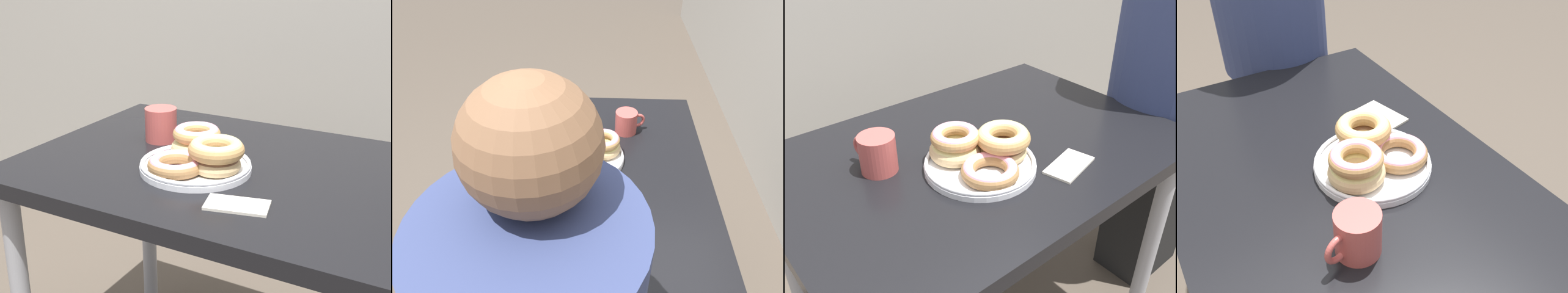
{
  "view_description": "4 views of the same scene",
  "coord_description": "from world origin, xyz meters",
  "views": [
    {
      "loc": [
        0.52,
        -0.98,
        1.26
      ],
      "look_at": [
        -0.06,
        0.07,
        0.83
      ],
      "focal_mm": 50.0,
      "sensor_mm": 36.0,
      "label": 1
    },
    {
      "loc": [
        1.03,
        0.12,
        1.66
      ],
      "look_at": [
        -0.06,
        0.07,
        0.83
      ],
      "focal_mm": 35.0,
      "sensor_mm": 36.0,
      "label": 2
    },
    {
      "loc": [
        -0.61,
        -0.59,
        1.35
      ],
      "look_at": [
        -0.06,
        0.07,
        0.83
      ],
      "focal_mm": 40.0,
      "sensor_mm": 36.0,
      "label": 3
    },
    {
      "loc": [
        -0.71,
        0.47,
        1.41
      ],
      "look_at": [
        -0.06,
        0.07,
        0.83
      ],
      "focal_mm": 40.0,
      "sensor_mm": 36.0,
      "label": 4
    }
  ],
  "objects": [
    {
      "name": "dining_table",
      "position": [
        0.0,
        0.15,
        0.67
      ],
      "size": [
        1.03,
        0.72,
        0.77
      ],
      "color": "black",
      "rests_on": "ground_plane"
    },
    {
      "name": "coffee_mug",
      "position": [
        -0.25,
        0.22,
        0.81
      ],
      "size": [
        0.09,
        0.12,
        0.09
      ],
      "color": "#B74C47",
      "rests_on": "dining_table"
    },
    {
      "name": "napkin",
      "position": [
        0.11,
        -0.06,
        0.77
      ],
      "size": [
        0.14,
        0.1,
        0.01
      ],
      "color": "beige",
      "rests_on": "dining_table"
    },
    {
      "name": "ground_plane",
      "position": [
        0.0,
        0.0,
        0.0
      ],
      "size": [
        14.0,
        14.0,
        0.0
      ],
      "primitive_type": "plane",
      "color": "#4C4238"
    },
    {
      "name": "donut_plate",
      "position": [
        -0.05,
        0.08,
        0.8
      ],
      "size": [
        0.28,
        0.29,
        0.09
      ],
      "color": "white",
      "rests_on": "dining_table"
    }
  ]
}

